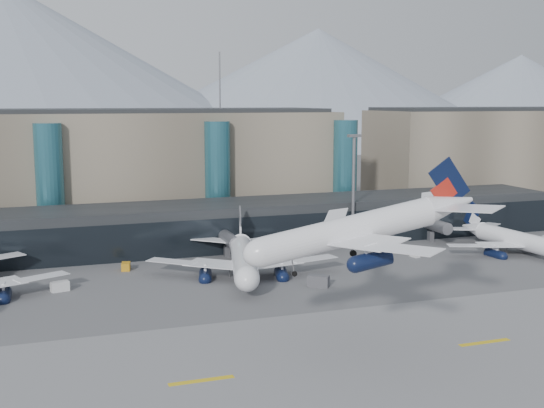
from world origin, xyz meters
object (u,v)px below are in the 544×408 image
Objects in this scene: lightmast_mid at (353,184)px; jet_parked_right at (508,233)px; jet_parked_mid at (243,249)px; veh_c at (318,281)px; veh_a at (60,286)px; veh_g at (415,254)px; hero_jet at (371,219)px; veh_b at (126,266)px.

lightmast_mid reaches higher than jet_parked_right.
jet_parked_mid reaches higher than veh_c.
lightmast_mid is at bearing 2.09° from veh_a.
jet_parked_right is at bearing -76.15° from jet_parked_mid.
veh_g is at bearing 80.19° from jet_parked_right.
veh_g is (38.73, 1.33, -4.10)m from jet_parked_mid.
lightmast_mid reaches higher than veh_c.
jet_parked_right is (61.04, -0.31, -0.60)m from jet_parked_mid.
jet_parked_mid is 17.40m from veh_c.
veh_c is (10.08, -13.70, -3.67)m from jet_parked_mid.
hero_jet is 0.86× the size of jet_parked_mid.
jet_parked_right is 95.06m from veh_a.
hero_jet is at bearing -44.36° from veh_g.
veh_g is at bearing -60.62° from lightmast_mid.
veh_b is (12.79, 11.34, -0.11)m from veh_a.
hero_jet is 47.12m from jet_parked_mid.
jet_parked_mid is at bearing -95.68° from veh_g.
veh_b is 60.48m from veh_g.
lightmast_mid is 54.00m from veh_b.
jet_parked_right is 12.94× the size of veh_b.
jet_parked_right is at bearing -11.90° from veh_a.
veh_c is 1.77× the size of veh_g.
lightmast_mid is 8.36× the size of veh_a.
veh_a is (-94.99, -1.26, -3.26)m from jet_parked_right.
veh_a is at bearing 106.79° from jet_parked_mid.
veh_a is 17.10m from veh_b.
veh_a is (-33.95, -1.57, -3.86)m from jet_parked_mid.
hero_jet reaches higher than veh_g.
jet_parked_mid is 61.04m from jet_parked_right.
veh_a is at bearing -165.25° from lightmast_mid.
jet_parked_mid is at bearing 84.10° from jet_parked_right.
veh_g is at bearing -86.43° from veh_b.
lightmast_mid is 35.78m from jet_parked_mid.
jet_parked_mid is 1.15× the size of jet_parked_right.
hero_jet is at bearing -64.39° from veh_c.
hero_jet is 1.00× the size of jet_parked_right.
veh_a reaches higher than veh_g.
veh_b is at bearing 118.84° from hero_jet.
jet_parked_right is at bearing 42.26° from hero_jet.
veh_a is at bearing -159.07° from veh_c.
jet_parked_right is at bearing 78.16° from veh_g.
lightmast_mid is 38.18m from veh_c.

